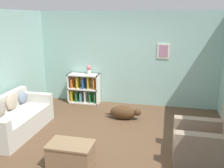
{
  "coord_description": "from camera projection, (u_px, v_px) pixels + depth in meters",
  "views": [
    {
      "loc": [
        1.13,
        -4.58,
        2.42
      ],
      "look_at": [
        0.0,
        0.4,
        1.05
      ],
      "focal_mm": 40.0,
      "sensor_mm": 36.0,
      "label": 1
    }
  ],
  "objects": [
    {
      "name": "wall_back",
      "position": [
        127.0,
        59.0,
        6.96
      ],
      "size": [
        5.6,
        0.13,
        2.6
      ],
      "color": "#93BCB2",
      "rests_on": "ground_plane"
    },
    {
      "name": "vase",
      "position": [
        89.0,
        69.0,
        7.03
      ],
      "size": [
        0.14,
        0.14,
        0.27
      ],
      "color": "silver",
      "rests_on": "bookshelf"
    },
    {
      "name": "couch",
      "position": [
        14.0,
        119.0,
        5.36
      ],
      "size": [
        0.84,
        1.82,
        0.8
      ],
      "color": "beige",
      "rests_on": "ground_plane"
    },
    {
      "name": "recliner_chair",
      "position": [
        208.0,
        143.0,
        4.31
      ],
      "size": [
        1.01,
        0.84,
        0.93
      ],
      "color": "gray",
      "rests_on": "ground_plane"
    },
    {
      "name": "dog",
      "position": [
        124.0,
        112.0,
        6.09
      ],
      "size": [
        0.91,
        0.3,
        0.34
      ],
      "color": "#472D19",
      "rests_on": "ground_plane"
    },
    {
      "name": "bookshelf",
      "position": [
        84.0,
        89.0,
        7.24
      ],
      "size": [
        0.9,
        0.34,
        0.85
      ],
      "color": "silver",
      "rests_on": "ground_plane"
    },
    {
      "name": "coffee_table",
      "position": [
        71.0,
        154.0,
        4.15
      ],
      "size": [
        0.75,
        0.47,
        0.41
      ],
      "color": "#846647",
      "rests_on": "ground_plane"
    },
    {
      "name": "ground_plane",
      "position": [
        108.0,
        138.0,
        5.18
      ],
      "size": [
        14.0,
        14.0,
        0.0
      ],
      "primitive_type": "plane",
      "color": "brown"
    }
  ]
}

